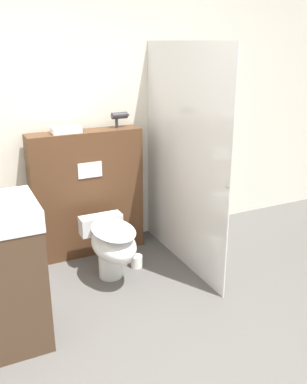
# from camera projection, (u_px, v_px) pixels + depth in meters

# --- Properties ---
(ground_plane) EXTENTS (12.00, 12.00, 0.00)m
(ground_plane) POSITION_uv_depth(u_px,v_px,m) (203.00, 382.00, 2.56)
(ground_plane) COLOR #565451
(wall_back) EXTENTS (8.00, 0.06, 2.50)m
(wall_back) POSITION_uv_depth(u_px,v_px,m) (86.00, 119.00, 3.94)
(wall_back) COLOR silver
(wall_back) RESTS_ON ground_plane
(partition_panel) EXTENTS (1.03, 0.23, 1.18)m
(partition_panel) POSITION_uv_depth(u_px,v_px,m) (88.00, 194.00, 3.97)
(partition_panel) COLOR #51331E
(partition_panel) RESTS_ON ground_plane
(shower_glass) EXTENTS (0.04, 1.40, 1.93)m
(shower_glass) POSITION_uv_depth(u_px,v_px,m) (183.00, 159.00, 3.67)
(shower_glass) COLOR silver
(shower_glass) RESTS_ON ground_plane
(toilet) EXTENTS (0.37, 0.65, 0.49)m
(toilet) POSITION_uv_depth(u_px,v_px,m) (111.00, 244.00, 3.57)
(toilet) COLOR white
(toilet) RESTS_ON ground_plane
(hair_drier) EXTENTS (0.17, 0.06, 0.14)m
(hair_drier) POSITION_uv_depth(u_px,v_px,m) (120.00, 116.00, 3.90)
(hair_drier) COLOR #2D2D33
(hair_drier) RESTS_ON partition_panel
(folded_towel) EXTENTS (0.25, 0.14, 0.06)m
(folded_towel) POSITION_uv_depth(u_px,v_px,m) (66.00, 130.00, 3.69)
(folded_towel) COLOR white
(folded_towel) RESTS_ON partition_panel
(spare_toilet_roll) EXTENTS (0.10, 0.10, 0.11)m
(spare_toilet_roll) POSITION_uv_depth(u_px,v_px,m) (137.00, 261.00, 3.85)
(spare_toilet_roll) COLOR white
(spare_toilet_roll) RESTS_ON ground_plane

